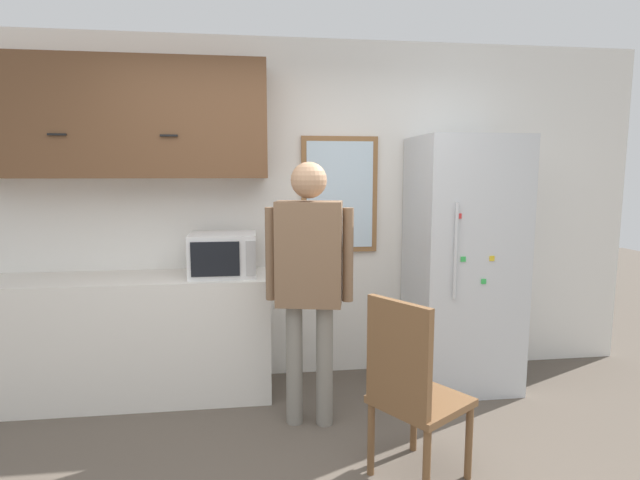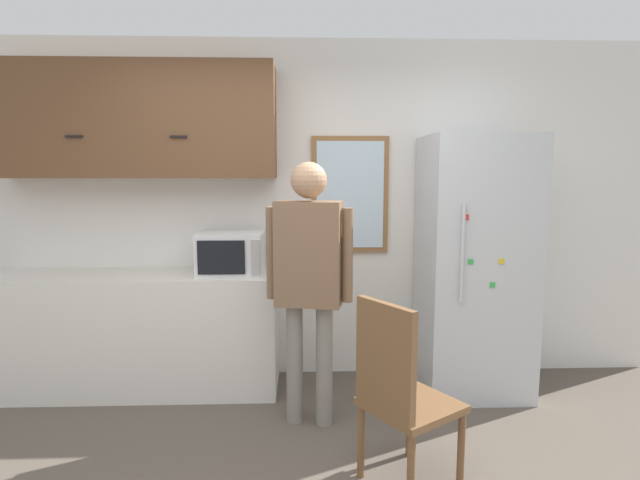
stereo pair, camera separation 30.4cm
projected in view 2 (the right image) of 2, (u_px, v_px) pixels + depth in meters
back_wall at (291, 212)px, 4.05m from camera, size 6.00×0.06×2.70m
counter at (140, 332)px, 3.81m from camera, size 2.09×0.57×0.91m
upper_cabinets at (134, 121)px, 3.71m from camera, size 2.09×0.38×0.84m
microwave at (231, 253)px, 3.74m from camera, size 0.48×0.42×0.31m
person at (309, 267)px, 3.21m from camera, size 0.56×0.30×1.73m
refrigerator at (474, 266)px, 3.77m from camera, size 0.77×0.72×1.94m
chair at (399, 389)px, 2.58m from camera, size 0.60×0.60×1.03m
window at (350, 195)px, 4.00m from camera, size 0.62×0.05×0.93m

